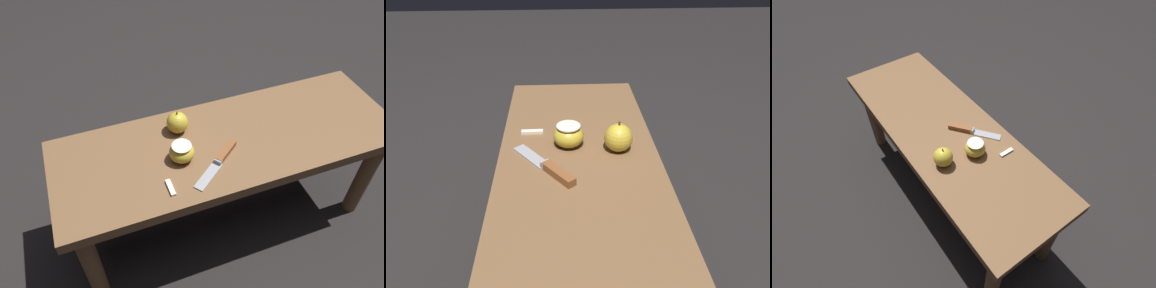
% 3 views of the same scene
% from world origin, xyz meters
% --- Properties ---
extents(ground_plane, '(8.00, 8.00, 0.00)m').
position_xyz_m(ground_plane, '(0.00, 0.00, 0.00)').
color(ground_plane, black).
extents(wooden_bench, '(1.19, 0.42, 0.46)m').
position_xyz_m(wooden_bench, '(0.00, 0.00, 0.39)').
color(wooden_bench, brown).
rests_on(wooden_bench, ground_plane).
extents(knife, '(0.20, 0.16, 0.02)m').
position_xyz_m(knife, '(-0.06, -0.07, 0.47)').
color(knife, '#9EA0A5').
rests_on(knife, wooden_bench).
extents(apple_whole, '(0.07, 0.07, 0.08)m').
position_xyz_m(apple_whole, '(-0.15, 0.10, 0.50)').
color(apple_whole, gold).
rests_on(apple_whole, wooden_bench).
extents(apple_cut, '(0.08, 0.08, 0.06)m').
position_xyz_m(apple_cut, '(-0.18, -0.03, 0.49)').
color(apple_cut, gold).
rests_on(apple_cut, wooden_bench).
extents(apple_slice_near_knife, '(0.02, 0.06, 0.01)m').
position_xyz_m(apple_slice_near_knife, '(-0.25, -0.13, 0.47)').
color(apple_slice_near_knife, white).
rests_on(apple_slice_near_knife, wooden_bench).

